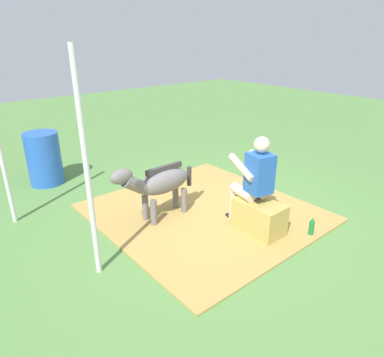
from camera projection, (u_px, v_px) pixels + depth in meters
ground_plane at (216, 214)px, 5.20m from camera, size 24.00×24.00×0.00m
hay_patch at (204, 212)px, 5.24m from camera, size 3.04×2.90×0.02m
hay_bale at (259, 217)px, 4.65m from camera, size 0.66×0.40×0.45m
person_seated at (253, 179)px, 4.59m from camera, size 0.71×0.51×1.33m
pony_standing at (159, 183)px, 4.87m from camera, size 0.35×1.35×0.93m
soda_bottle at (312, 227)px, 4.61m from camera, size 0.07×0.07×0.27m
water_barrel at (44, 159)px, 6.13m from camera, size 0.58×0.58×0.93m
tent_pole_left at (87, 172)px, 3.49m from camera, size 0.06×0.06×2.43m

